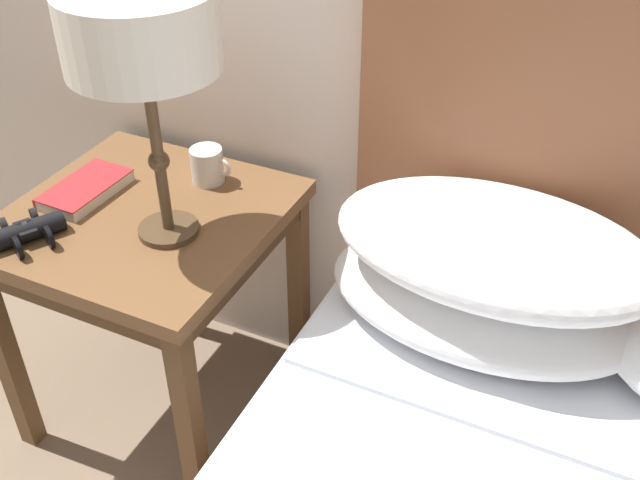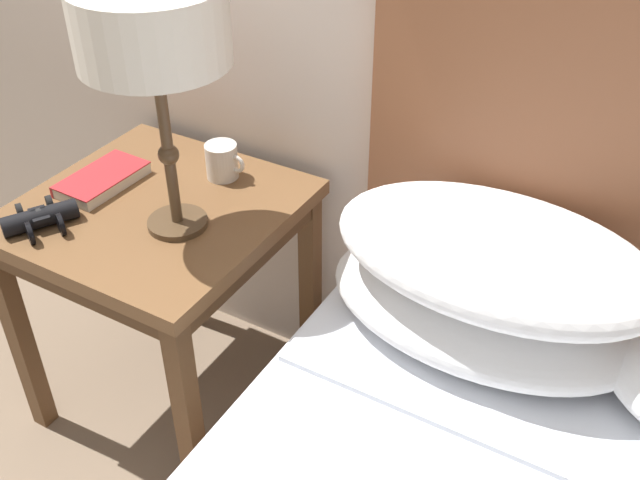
{
  "view_description": "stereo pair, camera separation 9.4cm",
  "coord_description": "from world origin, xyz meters",
  "px_view_note": "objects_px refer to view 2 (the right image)",
  "views": [
    {
      "loc": [
        0.34,
        -0.33,
        1.54
      ],
      "look_at": [
        -0.14,
        0.7,
        0.72
      ],
      "focal_mm": 42.0,
      "sensor_mm": 36.0,
      "label": 1
    },
    {
      "loc": [
        0.43,
        -0.28,
        1.54
      ],
      "look_at": [
        -0.14,
        0.7,
        0.72
      ],
      "focal_mm": 42.0,
      "sensor_mm": 36.0,
      "label": 2
    }
  ],
  "objects_px": {
    "book_on_nightstand": "(102,179)",
    "nightstand": "(159,234)",
    "binoculars_pair": "(40,218)",
    "coffee_mug": "(222,161)",
    "table_lamp": "(152,32)"
  },
  "relations": [
    {
      "from": "nightstand",
      "to": "coffee_mug",
      "type": "distance_m",
      "value": 0.23
    },
    {
      "from": "nightstand",
      "to": "table_lamp",
      "type": "height_order",
      "value": "table_lamp"
    },
    {
      "from": "table_lamp",
      "to": "book_on_nightstand",
      "type": "bearing_deg",
      "value": 170.51
    },
    {
      "from": "book_on_nightstand",
      "to": "coffee_mug",
      "type": "bearing_deg",
      "value": 37.15
    },
    {
      "from": "table_lamp",
      "to": "coffee_mug",
      "type": "bearing_deg",
      "value": 99.07
    },
    {
      "from": "table_lamp",
      "to": "coffee_mug",
      "type": "distance_m",
      "value": 0.44
    },
    {
      "from": "nightstand",
      "to": "binoculars_pair",
      "type": "xyz_separation_m",
      "value": [
        -0.15,
        -0.19,
        0.1
      ]
    },
    {
      "from": "book_on_nightstand",
      "to": "binoculars_pair",
      "type": "relative_size",
      "value": 1.33
    },
    {
      "from": "nightstand",
      "to": "coffee_mug",
      "type": "bearing_deg",
      "value": 70.34
    },
    {
      "from": "nightstand",
      "to": "binoculars_pair",
      "type": "distance_m",
      "value": 0.26
    },
    {
      "from": "coffee_mug",
      "to": "book_on_nightstand",
      "type": "bearing_deg",
      "value": -142.85
    },
    {
      "from": "table_lamp",
      "to": "binoculars_pair",
      "type": "height_order",
      "value": "table_lamp"
    },
    {
      "from": "book_on_nightstand",
      "to": "nightstand",
      "type": "bearing_deg",
      "value": -2.21
    },
    {
      "from": "book_on_nightstand",
      "to": "binoculars_pair",
      "type": "bearing_deg",
      "value": -87.24
    },
    {
      "from": "binoculars_pair",
      "to": "coffee_mug",
      "type": "distance_m",
      "value": 0.43
    }
  ]
}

